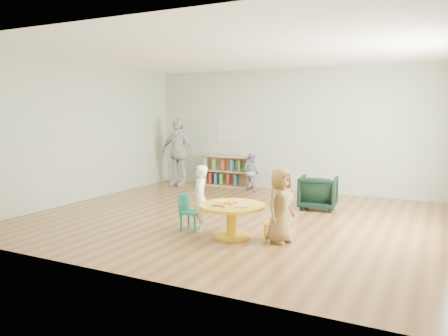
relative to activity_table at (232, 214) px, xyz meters
The scene contains 11 objects.
room 1.93m from the activity_table, 109.58° to the left, with size 7.10×7.00×2.80m.
activity_table is the anchor object (origin of this frame).
kid_chair_left 0.77m from the activity_table, behind, with size 0.31×0.31×0.56m.
kid_chair_right 0.65m from the activity_table, ahead, with size 0.35×0.35×0.49m.
bookshelf 4.42m from the activity_table, 117.05° to the left, with size 1.20×0.30×0.75m.
alphabet_poster 4.64m from the activity_table, 116.18° to the left, with size 0.74×0.01×0.54m.
armchair 2.48m from the activity_table, 75.02° to the left, with size 0.67×0.69×0.63m, color black.
child_left 0.62m from the activity_table, behind, with size 0.37×0.24×1.01m, color white.
child_right 0.74m from the activity_table, ahead, with size 0.52×0.34×1.05m, color gold.
toddler 3.88m from the activity_table, 109.02° to the left, with size 0.42×0.33×0.87m, color #1C2747.
adult_caretaker 4.71m from the activity_table, 132.30° to the left, with size 0.97×0.41×1.66m, color beige.
Camera 1 is at (3.08, -6.68, 1.81)m, focal length 35.00 mm.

